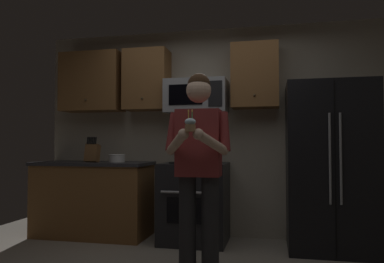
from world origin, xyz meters
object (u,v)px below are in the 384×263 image
(knife_block, at_px, (92,153))
(bowl_large_white, at_px, (117,158))
(microwave, at_px, (196,96))
(person, at_px, (198,161))
(cupcake, at_px, (190,125))
(refrigerator, at_px, (330,166))
(oven_range, at_px, (194,202))

(knife_block, relative_size, bowl_large_white, 1.56)
(microwave, relative_size, bowl_large_white, 3.60)
(person, xyz_separation_m, cupcake, (-0.00, -0.33, 0.30))
(refrigerator, bearing_deg, knife_block, 179.80)
(bowl_large_white, distance_m, cupcake, 1.98)
(microwave, bearing_deg, oven_range, -90.02)
(cupcake, bearing_deg, microwave, 99.79)
(oven_range, distance_m, bowl_large_white, 1.12)
(microwave, distance_m, knife_block, 1.47)
(refrigerator, height_order, bowl_large_white, refrigerator)
(refrigerator, relative_size, person, 1.02)
(microwave, xyz_separation_m, knife_block, (-1.29, -0.15, -0.68))
(bowl_large_white, xyz_separation_m, person, (1.27, -1.16, 0.03))
(knife_block, height_order, cupcake, cupcake)
(bowl_large_white, height_order, cupcake, cupcake)
(refrigerator, bearing_deg, microwave, 173.97)
(knife_block, bearing_deg, microwave, 6.60)
(knife_block, bearing_deg, bowl_large_white, 14.37)
(refrigerator, distance_m, knife_block, 2.79)
(microwave, height_order, bowl_large_white, microwave)
(oven_range, height_order, cupcake, cupcake)
(bowl_large_white, relative_size, cupcake, 1.18)
(microwave, bearing_deg, bowl_large_white, -175.76)
(knife_block, distance_m, person, 1.90)
(refrigerator, xyz_separation_m, bowl_large_white, (-2.50, 0.08, 0.07))
(oven_range, bearing_deg, microwave, 89.98)
(oven_range, xyz_separation_m, refrigerator, (1.50, -0.04, 0.44))
(refrigerator, relative_size, cupcake, 10.35)
(knife_block, relative_size, person, 0.18)
(knife_block, distance_m, cupcake, 2.12)
(oven_range, bearing_deg, person, -76.40)
(knife_block, relative_size, cupcake, 1.84)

